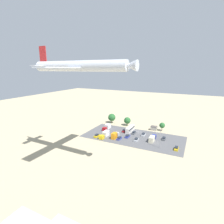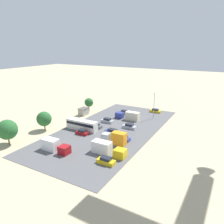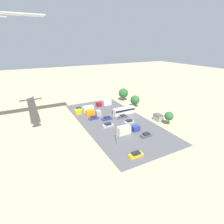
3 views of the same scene
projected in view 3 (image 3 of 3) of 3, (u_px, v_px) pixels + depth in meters
ground_plane at (132, 117)px, 81.47m from camera, size 400.00×400.00×0.00m
parking_lot_surface at (114, 121)px, 77.26m from camera, size 59.75×28.22×0.08m
shed_building at (158, 118)px, 77.21m from camera, size 4.10×2.97×2.87m
bus at (124, 111)px, 84.15m from camera, size 2.59×11.06×3.25m
parked_car_0 at (94, 118)px, 78.64m from camera, size 1.82×4.42×1.48m
parked_car_1 at (116, 111)px, 86.13m from camera, size 1.76×4.05×1.56m
parked_car_2 at (136, 155)px, 52.86m from camera, size 1.85×4.62×1.49m
parked_car_3 at (123, 116)px, 80.31m from camera, size 1.76×4.51×1.44m
parked_car_4 at (129, 122)px, 74.59m from camera, size 1.91×4.43×1.63m
parked_car_5 at (146, 135)px, 64.05m from camera, size 1.88×4.26×1.51m
parked_car_6 at (108, 125)px, 71.69m from camera, size 1.88×4.63×1.59m
parked_car_7 at (107, 118)px, 78.33m from camera, size 1.96×4.75×1.42m
parked_car_8 at (79, 109)px, 88.85m from camera, size 1.95×4.38×1.64m
parked_truck_0 at (86, 110)px, 86.09m from camera, size 2.52×9.23×3.10m
parked_truck_1 at (127, 130)px, 66.40m from camera, size 2.44×9.29×3.10m
parked_truck_2 at (92, 113)px, 81.16m from camera, size 2.37×7.16×3.57m
parked_truck_3 at (105, 103)px, 96.05m from camera, size 2.54×8.33×3.07m
tree_near_shed at (135, 100)px, 93.03m from camera, size 4.80×4.80×6.29m
tree_apron_mid at (123, 93)px, 103.69m from camera, size 5.60×5.60×7.24m
tree_apron_far at (169, 116)px, 72.51m from camera, size 3.67×3.67×5.72m
light_pole_lot_centre at (117, 131)px, 56.93m from camera, size 0.90×0.28×9.72m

